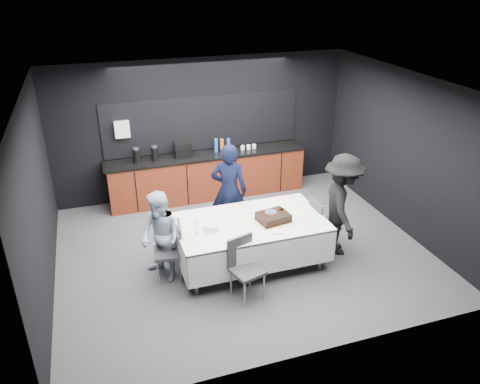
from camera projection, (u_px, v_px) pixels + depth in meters
The scene contains 18 objects.
ground at pixel (242, 250), 7.94m from camera, with size 6.00×6.00×0.00m, color #47474D.
room_shell at pixel (242, 147), 7.13m from camera, with size 6.04×5.04×2.82m.
kitchenette at pixel (207, 172), 9.60m from camera, with size 4.10×0.64×2.05m.
party_table at pixel (250, 229), 7.32m from camera, with size 2.32×1.32×0.78m.
cake_assembly at pixel (273, 217), 7.25m from camera, with size 0.56×0.48×0.16m.
plate_stack at pixel (211, 227), 7.00m from camera, with size 0.23×0.23×0.10m, color white.
loose_plate_near at pixel (243, 237), 6.83m from camera, with size 0.19×0.19×0.01m, color white.
loose_plate_right_a at pixel (283, 209), 7.60m from camera, with size 0.19×0.19×0.01m, color white.
loose_plate_right_b at pixel (302, 221), 7.25m from camera, with size 0.20×0.20×0.01m, color white.
loose_plate_far at pixel (246, 211), 7.54m from camera, with size 0.21×0.21×0.01m, color white.
fork_pile at pixel (277, 232), 6.93m from camera, with size 0.18×0.11×0.03m, color white.
champagne_flute at pixel (196, 224), 6.85m from camera, with size 0.06×0.06×0.22m.
chair_left at pixel (173, 247), 7.03m from camera, with size 0.47×0.47×0.92m.
chair_right at pixel (321, 221), 7.75m from camera, with size 0.43×0.43×0.92m.
chair_near at pixel (244, 263), 6.65m from camera, with size 0.52×0.52×0.92m.
person_center at pixel (229, 191), 8.06m from camera, with size 0.63×0.41×1.71m, color black.
person_left at pixel (161, 237), 6.95m from camera, with size 0.70×0.54×1.43m, color #A2B7CB.
person_right at pixel (342, 205), 7.56m from camera, with size 1.11×0.64×1.72m, color black.
Camera 1 is at (-2.13, -6.37, 4.35)m, focal length 35.00 mm.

